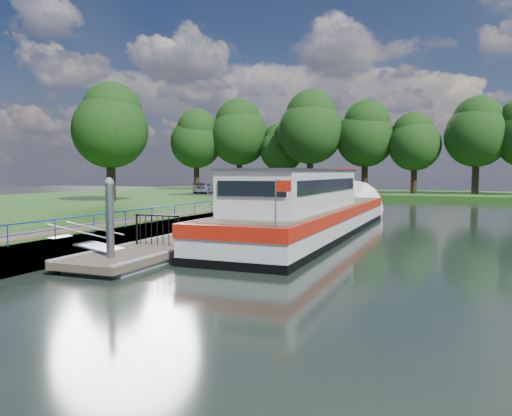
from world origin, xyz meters
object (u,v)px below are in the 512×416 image
at_px(car_c, 205,188).
at_px(car_d, 280,188).
at_px(car_a, 283,189).
at_px(car_b, 243,187).
at_px(pontoon, 262,224).
at_px(barge, 315,212).

xyz_separation_m(car_c, car_d, (7.36, 4.15, -0.00)).
bearing_deg(car_d, car_c, -166.85).
height_order(car_a, car_b, car_b).
bearing_deg(car_d, pontoon, -89.27).
distance_m(car_a, car_b, 5.00).
xyz_separation_m(barge, car_c, (-19.04, 24.19, 0.33)).
height_order(barge, car_d, barge).
bearing_deg(pontoon, car_c, 124.73).
bearing_deg(car_c, car_b, -168.34).
bearing_deg(car_b, barge, -166.30).
height_order(car_a, car_d, car_a).
distance_m(barge, car_a, 26.79).
bearing_deg(car_c, barge, 120.50).
distance_m(pontoon, car_a, 23.84).
height_order(car_b, car_d, car_b).
distance_m(pontoon, car_d, 27.68).
xyz_separation_m(barge, car_b, (-15.04, 25.60, 0.41)).
distance_m(car_a, car_d, 3.87).
xyz_separation_m(barge, car_a, (-10.11, 24.81, 0.34)).
xyz_separation_m(barge, car_d, (-11.68, 28.35, 0.33)).
bearing_deg(car_c, car_d, -158.27).
relative_size(barge, car_c, 5.23).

